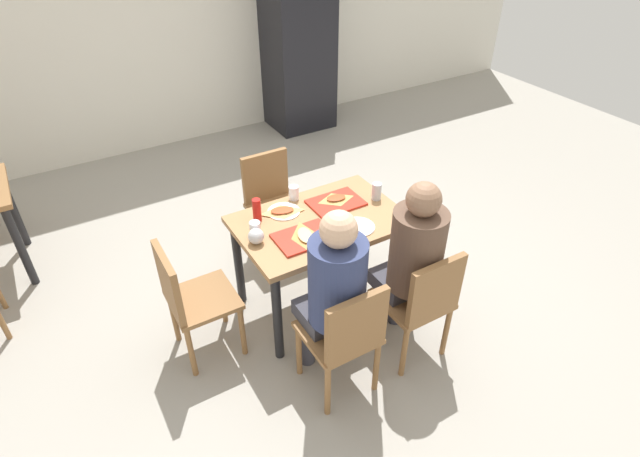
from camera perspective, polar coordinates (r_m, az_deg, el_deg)
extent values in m
cube|color=#9E998E|center=(3.82, 0.00, -8.21)|extent=(10.00, 10.00, 0.02)
cube|color=silver|center=(5.88, -17.43, 22.05)|extent=(10.00, 0.10, 2.80)
cube|color=#9E7247|center=(3.36, 0.00, 0.74)|extent=(1.10, 0.73, 0.04)
cylinder|color=black|center=(3.22, -4.79, -9.91)|extent=(0.06, 0.06, 0.70)
cylinder|color=black|center=(3.62, 9.18, -4.17)|extent=(0.06, 0.06, 0.70)
cylinder|color=black|center=(3.64, -9.13, -3.89)|extent=(0.06, 0.06, 0.70)
cylinder|color=black|center=(4.00, 3.80, 0.62)|extent=(0.06, 0.06, 0.70)
cube|color=olive|center=(3.01, 2.00, -11.57)|extent=(0.40, 0.40, 0.03)
cube|color=olive|center=(2.75, 4.13, -10.88)|extent=(0.38, 0.04, 0.40)
cylinder|color=olive|center=(3.22, -2.38, -13.48)|extent=(0.04, 0.04, 0.41)
cylinder|color=olive|center=(3.33, 2.85, -11.22)|extent=(0.04, 0.04, 0.41)
cylinder|color=olive|center=(3.03, 0.86, -17.68)|extent=(0.04, 0.04, 0.41)
cylinder|color=olive|center=(3.15, 6.33, -15.05)|extent=(0.04, 0.04, 0.41)
cube|color=olive|center=(3.25, 10.27, -7.78)|extent=(0.40, 0.40, 0.03)
cube|color=olive|center=(3.02, 12.85, -6.78)|extent=(0.38, 0.04, 0.40)
cylinder|color=olive|center=(3.42, 5.83, -9.88)|extent=(0.04, 0.04, 0.41)
cylinder|color=olive|center=(3.58, 10.30, -7.79)|extent=(0.04, 0.04, 0.41)
cylinder|color=olive|center=(3.25, 9.40, -13.49)|extent=(0.04, 0.04, 0.41)
cylinder|color=olive|center=(3.42, 13.94, -11.07)|extent=(0.04, 0.04, 0.41)
cube|color=olive|center=(4.01, -4.86, 2.08)|extent=(0.40, 0.40, 0.03)
cube|color=olive|center=(4.03, -6.16, 5.84)|extent=(0.38, 0.04, 0.40)
cylinder|color=olive|center=(4.07, -1.49, -0.98)|extent=(0.04, 0.04, 0.41)
cylinder|color=olive|center=(3.95, -5.79, -2.48)|extent=(0.04, 0.04, 0.41)
cylinder|color=olive|center=(4.32, -3.71, 1.34)|extent=(0.04, 0.04, 0.41)
cylinder|color=olive|center=(4.21, -7.81, 0.00)|extent=(0.04, 0.04, 0.41)
cube|color=olive|center=(3.29, -12.96, -7.70)|extent=(0.40, 0.40, 0.03)
cube|color=olive|center=(3.12, -16.57, -5.88)|extent=(0.04, 0.38, 0.40)
cylinder|color=olive|center=(3.59, -10.87, -7.77)|extent=(0.04, 0.04, 0.41)
cylinder|color=olive|center=(3.36, -8.68, -11.27)|extent=(0.04, 0.04, 0.41)
cylinder|color=olive|center=(3.54, -16.03, -9.54)|extent=(0.04, 0.04, 0.41)
cylinder|color=olive|center=(3.30, -14.23, -13.26)|extent=(0.04, 0.04, 0.41)
cylinder|color=#383842|center=(3.27, -1.49, -12.02)|extent=(0.10, 0.10, 0.44)
cylinder|color=#383842|center=(3.32, 0.96, -10.98)|extent=(0.10, 0.10, 0.44)
cube|color=#383842|center=(3.04, 0.70, -9.20)|extent=(0.32, 0.28, 0.10)
cylinder|color=navy|center=(2.76, 1.94, -6.01)|extent=(0.32, 0.32, 0.52)
sphere|color=#DBAD89|center=(2.54, 2.10, -0.10)|extent=(0.20, 0.20, 0.20)
cylinder|color=#383842|center=(3.48, 6.48, -8.55)|extent=(0.10, 0.10, 0.44)
cylinder|color=#383842|center=(3.56, 8.59, -7.59)|extent=(0.10, 0.10, 0.44)
cube|color=#383842|center=(3.28, 8.96, -5.64)|extent=(0.32, 0.28, 0.10)
cylinder|color=brown|center=(3.02, 10.77, -2.39)|extent=(0.32, 0.32, 0.52)
sphere|color=#8C664C|center=(2.83, 11.55, 3.21)|extent=(0.20, 0.20, 0.20)
cube|color=red|center=(3.18, -1.81, -0.99)|extent=(0.36, 0.27, 0.02)
cube|color=red|center=(3.50, 1.79, 2.92)|extent=(0.36, 0.26, 0.02)
cylinder|color=white|center=(3.43, -4.08, 1.92)|extent=(0.22, 0.22, 0.01)
cylinder|color=white|center=(3.28, 4.26, 0.19)|extent=(0.22, 0.22, 0.01)
pyramid|color=#C68C47|center=(3.16, -1.67, -0.86)|extent=(0.19, 0.26, 0.01)
ellipsoid|color=#D8C67F|center=(3.16, -1.68, -0.72)|extent=(0.13, 0.18, 0.01)
pyramid|color=tan|center=(3.52, 1.81, 3.34)|extent=(0.21, 0.15, 0.01)
ellipsoid|color=#B74723|center=(3.51, 1.81, 3.48)|extent=(0.15, 0.11, 0.01)
pyramid|color=#DBAD60|center=(3.41, -4.25, 1.94)|extent=(0.25, 0.19, 0.01)
ellipsoid|color=#B74723|center=(3.41, -4.26, 2.08)|extent=(0.17, 0.13, 0.01)
cylinder|color=white|center=(3.54, -2.95, 4.02)|extent=(0.07, 0.07, 0.10)
cylinder|color=white|center=(3.12, 3.34, -0.87)|extent=(0.07, 0.07, 0.10)
cylinder|color=white|center=(3.20, -7.28, -0.05)|extent=(0.07, 0.07, 0.10)
cylinder|color=#B7BCC6|center=(3.55, 6.36, 4.15)|extent=(0.07, 0.07, 0.12)
cylinder|color=red|center=(3.32, -7.08, 2.06)|extent=(0.06, 0.06, 0.16)
sphere|color=silver|center=(3.14, -7.18, -0.87)|extent=(0.10, 0.10, 0.10)
cube|color=black|center=(6.16, -2.45, 19.74)|extent=(0.70, 0.60, 1.90)
cylinder|color=black|center=(4.34, -30.53, -1.79)|extent=(0.06, 0.06, 0.70)
cylinder|color=black|center=(4.84, -31.11, 1.84)|extent=(0.06, 0.06, 0.70)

